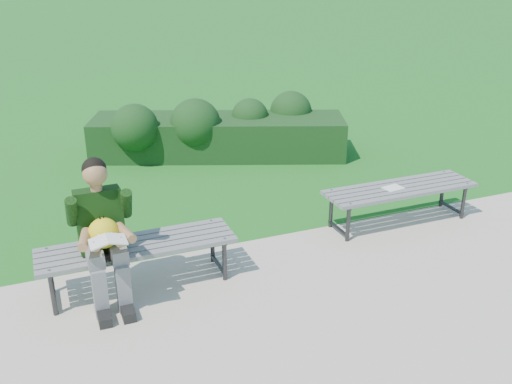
{
  "coord_description": "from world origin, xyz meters",
  "views": [
    {
      "loc": [
        -1.88,
        -5.19,
        2.92
      ],
      "look_at": [
        0.1,
        -0.26,
        0.71
      ],
      "focal_mm": 40.0,
      "sensor_mm": 36.0,
      "label": 1
    }
  ],
  "objects_px": {
    "bench_right": "(400,191)",
    "seated_boy": "(102,230)",
    "hedge": "(216,131)",
    "bench_left": "(137,249)",
    "paper_sheet": "(393,188)"
  },
  "relations": [
    {
      "from": "bench_right",
      "to": "seated_boy",
      "type": "relative_size",
      "value": 1.37
    },
    {
      "from": "bench_right",
      "to": "seated_boy",
      "type": "distance_m",
      "value": 3.4
    },
    {
      "from": "hedge",
      "to": "seated_boy",
      "type": "height_order",
      "value": "seated_boy"
    },
    {
      "from": "hedge",
      "to": "bench_left",
      "type": "xyz_separation_m",
      "value": [
        -1.89,
        -3.41,
        0.02
      ]
    },
    {
      "from": "bench_left",
      "to": "seated_boy",
      "type": "bearing_deg",
      "value": -161.81
    },
    {
      "from": "bench_left",
      "to": "paper_sheet",
      "type": "height_order",
      "value": "bench_left"
    },
    {
      "from": "hedge",
      "to": "seated_boy",
      "type": "xyz_separation_m",
      "value": [
        -2.19,
        -3.51,
        0.32
      ]
    },
    {
      "from": "hedge",
      "to": "seated_boy",
      "type": "distance_m",
      "value": 4.15
    },
    {
      "from": "seated_boy",
      "to": "paper_sheet",
      "type": "xyz_separation_m",
      "value": [
        3.27,
        0.36,
        -0.24
      ]
    },
    {
      "from": "hedge",
      "to": "paper_sheet",
      "type": "distance_m",
      "value": 3.33
    },
    {
      "from": "seated_boy",
      "to": "bench_right",
      "type": "bearing_deg",
      "value": 6.13
    },
    {
      "from": "hedge",
      "to": "paper_sheet",
      "type": "xyz_separation_m",
      "value": [
        1.08,
        -3.15,
        0.07
      ]
    },
    {
      "from": "bench_right",
      "to": "bench_left",
      "type": "bearing_deg",
      "value": -175.09
    },
    {
      "from": "paper_sheet",
      "to": "hedge",
      "type": "bearing_deg",
      "value": 108.93
    },
    {
      "from": "bench_left",
      "to": "bench_right",
      "type": "bearing_deg",
      "value": 4.91
    }
  ]
}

